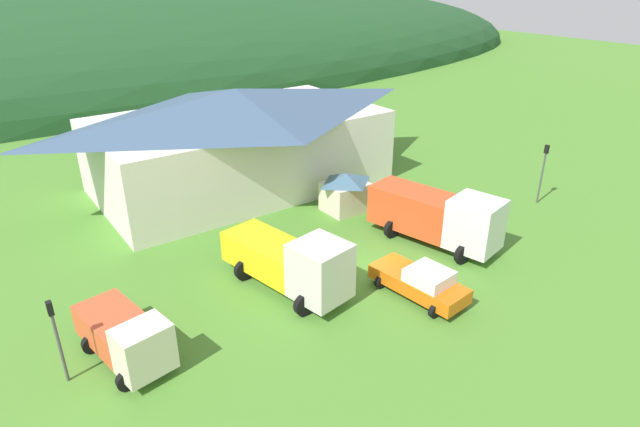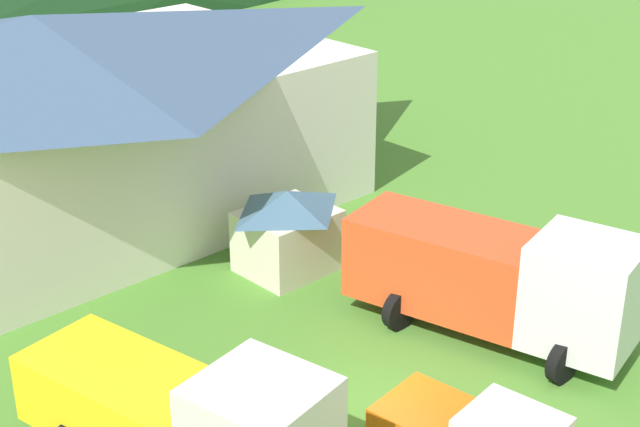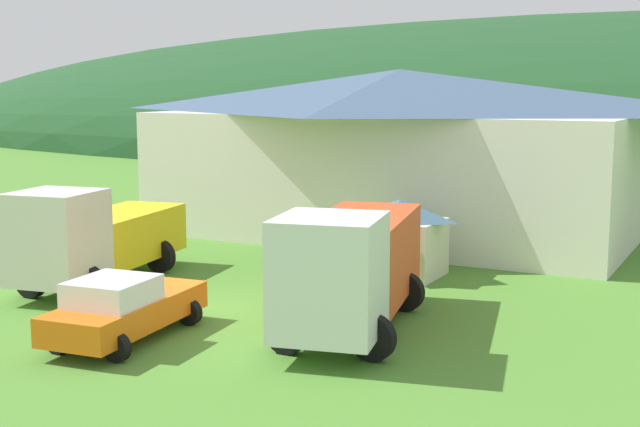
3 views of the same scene
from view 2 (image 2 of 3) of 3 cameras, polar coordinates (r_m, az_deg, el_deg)
name	(u,v)px [view 2 (image 2 of 3)]	position (r m, az deg, el deg)	size (l,w,h in m)	color
ground_plane	(371,413)	(22.56, 3.10, -11.90)	(200.00, 200.00, 0.00)	#4C842D
depot_building	(44,120)	(31.76, -16.28, 5.41)	(20.94, 11.91, 6.99)	white
play_shed_cream	(288,229)	(28.19, -1.96, -0.96)	(2.87, 2.44, 2.57)	beige
flatbed_truck_yellow	(190,422)	(19.73, -7.84, -12.30)	(3.86, 7.55, 3.26)	silver
heavy_rig_white	(500,276)	(24.93, 10.76, -3.74)	(4.14, 7.93, 3.34)	white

